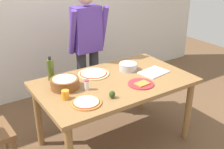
{
  "coord_description": "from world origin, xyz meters",
  "views": [
    {
      "loc": [
        -1.41,
        -2.1,
        1.95
      ],
      "look_at": [
        0.0,
        0.05,
        0.81
      ],
      "focal_mm": 43.41,
      "sensor_mm": 36.0,
      "label": 1
    }
  ],
  "objects_px": {
    "dining_table": "(115,88)",
    "plate_with_slice": "(141,84)",
    "pizza_raw_on_board": "(93,74)",
    "pizza_cooked_on_tray": "(86,102)",
    "cutting_board_white": "(154,72)",
    "olive_oil_bottle": "(51,70)",
    "mixing_bowl_steel": "(128,67)",
    "avocado": "(112,94)",
    "person_cook": "(87,44)",
    "popcorn_bowl": "(65,82)",
    "cup_orange": "(65,95)",
    "salt_shaker": "(87,85)"
  },
  "relations": [
    {
      "from": "mixing_bowl_steel",
      "to": "olive_oil_bottle",
      "type": "bearing_deg",
      "value": 164.67
    },
    {
      "from": "dining_table",
      "to": "pizza_cooked_on_tray",
      "type": "bearing_deg",
      "value": -151.48
    },
    {
      "from": "dining_table",
      "to": "avocado",
      "type": "xyz_separation_m",
      "value": [
        -0.22,
        -0.29,
        0.13
      ]
    },
    {
      "from": "plate_with_slice",
      "to": "avocado",
      "type": "height_order",
      "value": "avocado"
    },
    {
      "from": "pizza_raw_on_board",
      "to": "cutting_board_white",
      "type": "relative_size",
      "value": 1.12
    },
    {
      "from": "pizza_raw_on_board",
      "to": "mixing_bowl_steel",
      "type": "bearing_deg",
      "value": -14.72
    },
    {
      "from": "dining_table",
      "to": "plate_with_slice",
      "type": "bearing_deg",
      "value": -52.9
    },
    {
      "from": "cup_orange",
      "to": "cutting_board_white",
      "type": "bearing_deg",
      "value": 0.84
    },
    {
      "from": "pizza_raw_on_board",
      "to": "mixing_bowl_steel",
      "type": "height_order",
      "value": "mixing_bowl_steel"
    },
    {
      "from": "plate_with_slice",
      "to": "cutting_board_white",
      "type": "distance_m",
      "value": 0.34
    },
    {
      "from": "person_cook",
      "to": "salt_shaker",
      "type": "bearing_deg",
      "value": -119.12
    },
    {
      "from": "mixing_bowl_steel",
      "to": "avocado",
      "type": "xyz_separation_m",
      "value": [
        -0.51,
        -0.45,
        -0.01
      ]
    },
    {
      "from": "cutting_board_white",
      "to": "avocado",
      "type": "xyz_separation_m",
      "value": [
        -0.7,
        -0.23,
        0.03
      ]
    },
    {
      "from": "cutting_board_white",
      "to": "pizza_cooked_on_tray",
      "type": "bearing_deg",
      "value": -168.72
    },
    {
      "from": "person_cook",
      "to": "cutting_board_white",
      "type": "xyz_separation_m",
      "value": [
        0.38,
        -0.82,
        -0.17
      ]
    },
    {
      "from": "mixing_bowl_steel",
      "to": "cup_orange",
      "type": "distance_m",
      "value": 0.9
    },
    {
      "from": "mixing_bowl_steel",
      "to": "pizza_cooked_on_tray",
      "type": "bearing_deg",
      "value": -151.46
    },
    {
      "from": "pizza_raw_on_board",
      "to": "avocado",
      "type": "relative_size",
      "value": 4.81
    },
    {
      "from": "plate_with_slice",
      "to": "mixing_bowl_steel",
      "type": "xyz_separation_m",
      "value": [
        0.11,
        0.38,
        0.03
      ]
    },
    {
      "from": "dining_table",
      "to": "pizza_cooked_on_tray",
      "type": "relative_size",
      "value": 5.89
    },
    {
      "from": "salt_shaker",
      "to": "plate_with_slice",
      "type": "bearing_deg",
      "value": -21.6
    },
    {
      "from": "dining_table",
      "to": "olive_oil_bottle",
      "type": "height_order",
      "value": "olive_oil_bottle"
    },
    {
      "from": "person_cook",
      "to": "olive_oil_bottle",
      "type": "bearing_deg",
      "value": -149.2
    },
    {
      "from": "cutting_board_white",
      "to": "dining_table",
      "type": "bearing_deg",
      "value": 172.05
    },
    {
      "from": "plate_with_slice",
      "to": "olive_oil_bottle",
      "type": "xyz_separation_m",
      "value": [
        -0.71,
        0.6,
        0.11
      ]
    },
    {
      "from": "cutting_board_white",
      "to": "avocado",
      "type": "bearing_deg",
      "value": -161.93
    },
    {
      "from": "cup_orange",
      "to": "popcorn_bowl",
      "type": "bearing_deg",
      "value": 66.81
    },
    {
      "from": "pizza_raw_on_board",
      "to": "popcorn_bowl",
      "type": "distance_m",
      "value": 0.42
    },
    {
      "from": "pizza_cooked_on_tray",
      "to": "popcorn_bowl",
      "type": "distance_m",
      "value": 0.39
    },
    {
      "from": "plate_with_slice",
      "to": "mixing_bowl_steel",
      "type": "height_order",
      "value": "mixing_bowl_steel"
    },
    {
      "from": "dining_table",
      "to": "salt_shaker",
      "type": "height_order",
      "value": "salt_shaker"
    },
    {
      "from": "cutting_board_white",
      "to": "cup_orange",
      "type": "bearing_deg",
      "value": -179.16
    },
    {
      "from": "salt_shaker",
      "to": "avocado",
      "type": "bearing_deg",
      "value": -67.28
    },
    {
      "from": "person_cook",
      "to": "pizza_cooked_on_tray",
      "type": "distance_m",
      "value": 1.17
    },
    {
      "from": "person_cook",
      "to": "olive_oil_bottle",
      "type": "height_order",
      "value": "person_cook"
    },
    {
      "from": "avocado",
      "to": "dining_table",
      "type": "bearing_deg",
      "value": 52.68
    },
    {
      "from": "cutting_board_white",
      "to": "popcorn_bowl",
      "type": "bearing_deg",
      "value": 168.78
    },
    {
      "from": "plate_with_slice",
      "to": "olive_oil_bottle",
      "type": "bearing_deg",
      "value": 139.53
    },
    {
      "from": "salt_shaker",
      "to": "pizza_cooked_on_tray",
      "type": "bearing_deg",
      "value": -119.24
    },
    {
      "from": "popcorn_bowl",
      "to": "plate_with_slice",
      "type": "bearing_deg",
      "value": -27.74
    },
    {
      "from": "pizza_raw_on_board",
      "to": "plate_with_slice",
      "type": "relative_size",
      "value": 1.3
    },
    {
      "from": "dining_table",
      "to": "pizza_cooked_on_tray",
      "type": "distance_m",
      "value": 0.54
    },
    {
      "from": "person_cook",
      "to": "salt_shaker",
      "type": "distance_m",
      "value": 0.9
    },
    {
      "from": "pizza_raw_on_board",
      "to": "pizza_cooked_on_tray",
      "type": "height_order",
      "value": "same"
    },
    {
      "from": "person_cook",
      "to": "mixing_bowl_steel",
      "type": "height_order",
      "value": "person_cook"
    },
    {
      "from": "olive_oil_bottle",
      "to": "cutting_board_white",
      "type": "xyz_separation_m",
      "value": [
        1.01,
        -0.45,
        -0.11
      ]
    },
    {
      "from": "popcorn_bowl",
      "to": "avocado",
      "type": "relative_size",
      "value": 4.0
    },
    {
      "from": "person_cook",
      "to": "mixing_bowl_steel",
      "type": "distance_m",
      "value": 0.65
    },
    {
      "from": "cup_orange",
      "to": "mixing_bowl_steel",
      "type": "bearing_deg",
      "value": 15.2
    },
    {
      "from": "pizza_raw_on_board",
      "to": "popcorn_bowl",
      "type": "xyz_separation_m",
      "value": [
        -0.39,
        -0.13,
        0.05
      ]
    }
  ]
}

